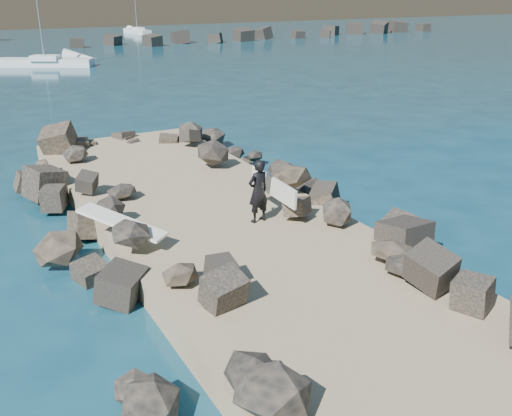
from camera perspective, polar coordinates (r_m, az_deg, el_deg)
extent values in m
plane|color=#0F384C|center=(14.67, -1.92, -4.24)|extent=(800.00, 800.00, 0.00)
cube|color=#8C7759|center=(12.98, 2.17, -6.34)|extent=(6.00, 26.00, 0.60)
cube|color=black|center=(12.22, -10.87, -7.53)|extent=(2.60, 22.00, 1.00)
cube|color=black|center=(14.82, 10.80, -2.23)|extent=(2.60, 22.00, 1.00)
cube|color=black|center=(78.60, 2.39, 17.00)|extent=(52.00, 4.00, 1.20)
cube|color=white|center=(13.77, -13.22, -1.86)|extent=(1.82, 2.05, 0.07)
imported|color=black|center=(14.58, 0.22, 1.70)|extent=(0.66, 0.48, 1.67)
cube|color=beige|center=(14.77, 1.74, 2.15)|extent=(0.15, 2.07, 0.65)
cube|color=white|center=(53.45, -20.35, 13.41)|extent=(7.92, 5.64, 0.80)
cylinder|color=gray|center=(53.12, -21.04, 18.54)|extent=(0.12, 0.12, 8.94)
cube|color=white|center=(52.91, -20.32, 13.90)|extent=(2.62, 2.27, 0.44)
cube|color=white|center=(88.54, -11.79, 16.84)|extent=(2.24, 6.59, 0.80)
cylinder|color=gray|center=(88.36, -11.99, 19.36)|extent=(0.12, 0.12, 7.10)
cube|color=white|center=(87.77, -11.65, 17.14)|extent=(1.26, 1.93, 0.44)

